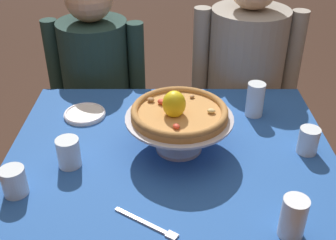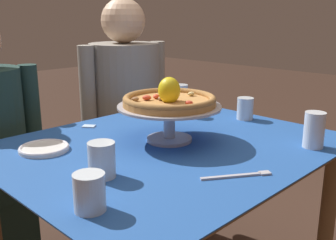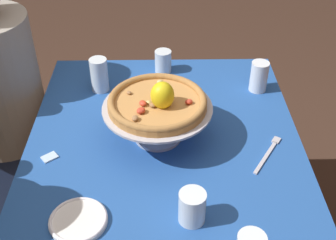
{
  "view_description": "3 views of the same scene",
  "coord_description": "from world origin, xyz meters",
  "px_view_note": "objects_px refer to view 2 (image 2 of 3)",
  "views": [
    {
      "loc": [
        -0.01,
        -1.18,
        1.6
      ],
      "look_at": [
        -0.01,
        0.04,
        0.84
      ],
      "focal_mm": 44.39,
      "sensor_mm": 36.0,
      "label": 1
    },
    {
      "loc": [
        -0.94,
        -0.93,
        1.18
      ],
      "look_at": [
        0.02,
        0.02,
        0.82
      ],
      "focal_mm": 42.08,
      "sensor_mm": 36.0,
      "label": 2
    },
    {
      "loc": [
        -1.15,
        0.01,
        1.71
      ],
      "look_at": [
        -0.01,
        -0.01,
        0.84
      ],
      "focal_mm": 46.49,
      "sensor_mm": 36.0,
      "label": 3
    }
  ],
  "objects_px": {
    "dinner_fork": "(240,176)",
    "sugar_packet": "(89,126)",
    "diner_right": "(126,119)",
    "water_glass_back_right": "(180,102)",
    "water_glass_side_left": "(102,162)",
    "water_glass_front_left": "(90,195)",
    "water_glass_front_right": "(314,132)",
    "water_glass_side_right": "(246,110)",
    "side_plate": "(44,148)",
    "pizza_stand": "(169,115)",
    "pizza": "(169,99)"
  },
  "relations": [
    {
      "from": "water_glass_front_left",
      "to": "sugar_packet",
      "type": "bearing_deg",
      "value": 55.95
    },
    {
      "from": "water_glass_front_right",
      "to": "sugar_packet",
      "type": "height_order",
      "value": "water_glass_front_right"
    },
    {
      "from": "water_glass_front_left",
      "to": "side_plate",
      "type": "relative_size",
      "value": 0.55
    },
    {
      "from": "water_glass_side_right",
      "to": "dinner_fork",
      "type": "height_order",
      "value": "water_glass_side_right"
    },
    {
      "from": "water_glass_side_right",
      "to": "water_glass_back_right",
      "type": "distance_m",
      "value": 0.29
    },
    {
      "from": "pizza",
      "to": "dinner_fork",
      "type": "bearing_deg",
      "value": -103.88
    },
    {
      "from": "water_glass_front_right",
      "to": "diner_right",
      "type": "xyz_separation_m",
      "value": [
        0.05,
        1.07,
        -0.16
      ]
    },
    {
      "from": "water_glass_side_left",
      "to": "water_glass_front_left",
      "type": "xyz_separation_m",
      "value": [
        -0.14,
        -0.14,
        -0.0
      ]
    },
    {
      "from": "pizza_stand",
      "to": "water_glass_front_right",
      "type": "bearing_deg",
      "value": -53.78
    },
    {
      "from": "side_plate",
      "to": "diner_right",
      "type": "bearing_deg",
      "value": 31.86
    },
    {
      "from": "water_glass_side_left",
      "to": "dinner_fork",
      "type": "height_order",
      "value": "water_glass_side_left"
    },
    {
      "from": "water_glass_side_left",
      "to": "side_plate",
      "type": "distance_m",
      "value": 0.32
    },
    {
      "from": "water_glass_side_left",
      "to": "water_glass_front_right",
      "type": "bearing_deg",
      "value": -24.84
    },
    {
      "from": "water_glass_front_right",
      "to": "dinner_fork",
      "type": "height_order",
      "value": "water_glass_front_right"
    },
    {
      "from": "pizza",
      "to": "water_glass_front_left",
      "type": "xyz_separation_m",
      "value": [
        -0.5,
        -0.23,
        -0.11
      ]
    },
    {
      "from": "pizza",
      "to": "dinner_fork",
      "type": "distance_m",
      "value": 0.41
    },
    {
      "from": "water_glass_back_right",
      "to": "diner_right",
      "type": "bearing_deg",
      "value": 85.18
    },
    {
      "from": "pizza_stand",
      "to": "water_glass_back_right",
      "type": "relative_size",
      "value": 2.68
    },
    {
      "from": "diner_right",
      "to": "water_glass_front_right",
      "type": "bearing_deg",
      "value": -92.58
    },
    {
      "from": "pizza_stand",
      "to": "water_glass_front_left",
      "type": "height_order",
      "value": "pizza_stand"
    },
    {
      "from": "dinner_fork",
      "to": "diner_right",
      "type": "height_order",
      "value": "diner_right"
    },
    {
      "from": "pizza_stand",
      "to": "water_glass_side_left",
      "type": "xyz_separation_m",
      "value": [
        -0.37,
        -0.1,
        -0.05
      ]
    },
    {
      "from": "water_glass_back_right",
      "to": "sugar_packet",
      "type": "relative_size",
      "value": 2.76
    },
    {
      "from": "pizza",
      "to": "side_plate",
      "type": "distance_m",
      "value": 0.46
    },
    {
      "from": "dinner_fork",
      "to": "water_glass_front_left",
      "type": "bearing_deg",
      "value": 161.85
    },
    {
      "from": "water_glass_back_right",
      "to": "dinner_fork",
      "type": "relative_size",
      "value": 0.75
    },
    {
      "from": "pizza",
      "to": "side_plate",
      "type": "relative_size",
      "value": 1.99
    },
    {
      "from": "water_glass_back_right",
      "to": "side_plate",
      "type": "bearing_deg",
      "value": -179.27
    },
    {
      "from": "water_glass_side_right",
      "to": "side_plate",
      "type": "xyz_separation_m",
      "value": [
        -0.82,
        0.25,
        -0.03
      ]
    },
    {
      "from": "water_glass_side_left",
      "to": "diner_right",
      "type": "height_order",
      "value": "diner_right"
    },
    {
      "from": "dinner_fork",
      "to": "sugar_packet",
      "type": "relative_size",
      "value": 3.66
    },
    {
      "from": "pizza_stand",
      "to": "side_plate",
      "type": "distance_m",
      "value": 0.44
    },
    {
      "from": "diner_right",
      "to": "water_glass_back_right",
      "type": "bearing_deg",
      "value": -94.82
    },
    {
      "from": "dinner_fork",
      "to": "water_glass_back_right",
      "type": "bearing_deg",
      "value": 56.46
    },
    {
      "from": "water_glass_side_right",
      "to": "sugar_packet",
      "type": "bearing_deg",
      "value": 145.03
    },
    {
      "from": "diner_right",
      "to": "side_plate",
      "type": "bearing_deg",
      "value": -148.14
    },
    {
      "from": "pizza",
      "to": "water_glass_side_right",
      "type": "height_order",
      "value": "pizza"
    },
    {
      "from": "pizza_stand",
      "to": "water_glass_side_right",
      "type": "xyz_separation_m",
      "value": [
        0.45,
        -0.02,
        -0.05
      ]
    },
    {
      "from": "water_glass_side_left",
      "to": "water_glass_front_right",
      "type": "distance_m",
      "value": 0.73
    },
    {
      "from": "pizza",
      "to": "dinner_fork",
      "type": "height_order",
      "value": "pizza"
    },
    {
      "from": "pizza_stand",
      "to": "sugar_packet",
      "type": "xyz_separation_m",
      "value": [
        -0.1,
        0.36,
        -0.09
      ]
    },
    {
      "from": "water_glass_side_right",
      "to": "pizza_stand",
      "type": "bearing_deg",
      "value": 176.82
    },
    {
      "from": "water_glass_front_left",
      "to": "pizza_stand",
      "type": "bearing_deg",
      "value": 25.11
    },
    {
      "from": "pizza_stand",
      "to": "dinner_fork",
      "type": "bearing_deg",
      "value": -104.12
    },
    {
      "from": "water_glass_side_right",
      "to": "water_glass_back_right",
      "type": "bearing_deg",
      "value": 118.72
    },
    {
      "from": "water_glass_front_left",
      "to": "water_glass_front_right",
      "type": "height_order",
      "value": "water_glass_front_right"
    },
    {
      "from": "water_glass_side_right",
      "to": "dinner_fork",
      "type": "relative_size",
      "value": 0.52
    },
    {
      "from": "pizza",
      "to": "water_glass_front_left",
      "type": "relative_size",
      "value": 3.61
    },
    {
      "from": "sugar_packet",
      "to": "diner_right",
      "type": "distance_m",
      "value": 0.55
    },
    {
      "from": "dinner_fork",
      "to": "water_glass_side_left",
      "type": "bearing_deg",
      "value": 134.91
    }
  ]
}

